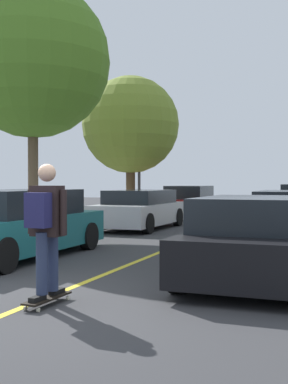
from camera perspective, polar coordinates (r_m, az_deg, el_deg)
ground at (r=6.90m, az=-12.44°, el=-12.23°), size 80.00×80.00×0.00m
center_line at (r=10.41m, az=-0.13°, el=-7.62°), size 0.12×39.20×0.01m
parked_car_left_nearest at (r=10.84m, az=-14.10°, el=-3.59°), size 1.91×4.72×1.42m
parked_car_left_near at (r=17.00m, az=-0.50°, el=-1.99°), size 2.03×4.38×1.31m
parked_car_left_far at (r=22.83m, az=5.15°, el=-1.09°), size 2.02×4.29×1.41m
parked_car_right_nearest at (r=8.30m, az=12.61°, el=-5.28°), size 1.99×4.11×1.35m
street_tree_left_nearest at (r=15.51m, az=-12.55°, el=14.38°), size 4.55×4.55×7.29m
street_tree_left_near at (r=21.89m, az=-1.54°, el=7.61°), size 4.20×4.20×6.02m
streetlamp at (r=21.78m, az=-0.56°, el=5.76°), size 0.36×0.24×5.59m
skateboard at (r=6.73m, az=-10.92°, el=-11.79°), size 0.25×0.85×0.10m
skateboarder at (r=6.55m, az=-11.12°, el=-3.41°), size 0.58×0.70×1.72m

